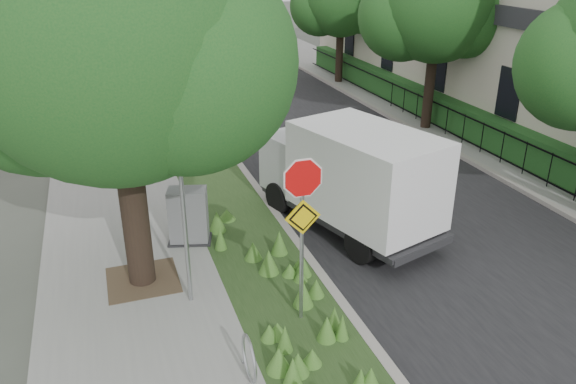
% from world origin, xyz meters
% --- Properties ---
extents(ground, '(120.00, 120.00, 0.00)m').
position_xyz_m(ground, '(0.00, 0.00, 0.00)').
color(ground, '#4C5147').
rests_on(ground, ground).
extents(sidewalk_near, '(3.50, 60.00, 0.12)m').
position_xyz_m(sidewalk_near, '(-4.25, 10.00, 0.06)').
color(sidewalk_near, gray).
rests_on(sidewalk_near, ground).
extents(verge, '(2.00, 60.00, 0.12)m').
position_xyz_m(verge, '(-1.50, 10.00, 0.06)').
color(verge, '#25401B').
rests_on(verge, ground).
extents(kerb_near, '(0.20, 60.00, 0.13)m').
position_xyz_m(kerb_near, '(-0.50, 10.00, 0.07)').
color(kerb_near, '#9E9991').
rests_on(kerb_near, ground).
extents(road, '(7.00, 60.00, 0.01)m').
position_xyz_m(road, '(3.00, 10.00, 0.01)').
color(road, black).
rests_on(road, ground).
extents(kerb_far, '(0.20, 60.00, 0.13)m').
position_xyz_m(kerb_far, '(6.50, 10.00, 0.07)').
color(kerb_far, '#9E9991').
rests_on(kerb_far, ground).
extents(footpath_far, '(3.20, 60.00, 0.12)m').
position_xyz_m(footpath_far, '(8.20, 10.00, 0.06)').
color(footpath_far, gray).
rests_on(footpath_far, ground).
extents(street_tree_main, '(6.21, 5.54, 7.66)m').
position_xyz_m(street_tree_main, '(-4.08, 2.86, 4.80)').
color(street_tree_main, black).
rests_on(street_tree_main, ground).
extents(bare_post, '(0.08, 0.08, 4.00)m').
position_xyz_m(bare_post, '(-3.20, 1.80, 2.12)').
color(bare_post, '#A5A8AD').
rests_on(bare_post, ground).
extents(bike_hoop, '(0.06, 0.78, 0.77)m').
position_xyz_m(bike_hoop, '(-2.70, -0.60, 0.50)').
color(bike_hoop, '#A5A8AD').
rests_on(bike_hoop, ground).
extents(sign_assembly, '(0.94, 0.08, 3.22)m').
position_xyz_m(sign_assembly, '(-1.40, 0.58, 2.33)').
color(sign_assembly, '#A5A8AD').
rests_on(sign_assembly, ground).
extents(fence_far, '(0.04, 24.00, 1.00)m').
position_xyz_m(fence_far, '(7.20, 10.00, 0.67)').
color(fence_far, black).
rests_on(fence_far, ground).
extents(hedge_far, '(1.00, 24.00, 1.10)m').
position_xyz_m(hedge_far, '(7.90, 10.00, 0.67)').
color(hedge_far, '#204E1C').
rests_on(hedge_far, footpath_far).
extents(terrace_houses, '(7.40, 26.40, 8.20)m').
position_xyz_m(terrace_houses, '(11.49, 10.00, 4.16)').
color(terrace_houses, beige).
rests_on(terrace_houses, ground).
extents(far_tree_b, '(4.83, 4.31, 6.56)m').
position_xyz_m(far_tree_b, '(6.94, 10.05, 4.37)').
color(far_tree_b, black).
rests_on(far_tree_b, ground).
extents(far_tree_c, '(4.37, 3.89, 5.93)m').
position_xyz_m(far_tree_c, '(6.94, 18.04, 3.95)').
color(far_tree_c, black).
rests_on(far_tree_c, ground).
extents(box_truck, '(3.21, 5.21, 2.21)m').
position_xyz_m(box_truck, '(0.98, 3.70, 1.44)').
color(box_truck, '#262628').
rests_on(box_truck, ground).
extents(utility_cabinet, '(1.09, 0.87, 1.27)m').
position_xyz_m(utility_cabinet, '(-2.80, 4.14, 0.73)').
color(utility_cabinet, '#262628').
rests_on(utility_cabinet, ground).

